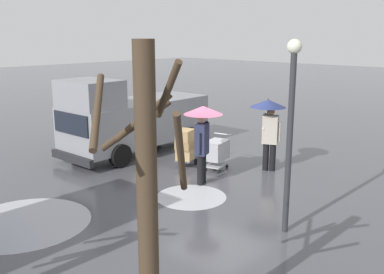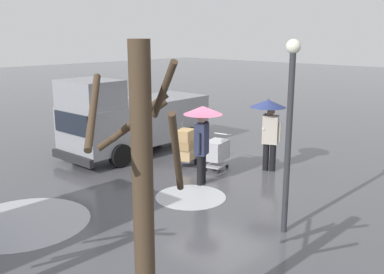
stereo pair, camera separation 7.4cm
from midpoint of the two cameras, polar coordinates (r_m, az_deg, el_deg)
name	(u,v)px [view 2 (the right image)]	position (r m, az deg, el deg)	size (l,w,h in m)	color
ground_plane	(219,171)	(12.93, 3.68, -4.44)	(90.00, 90.00, 0.00)	#4C4C51
slush_patch_near_cluster	(191,197)	(10.92, 0.01, -7.81)	(1.76, 1.76, 0.01)	silver
slush_patch_under_van	(23,222)	(10.18, -21.06, -10.37)	(2.84, 2.84, 0.01)	#ADAFB5
slush_patch_mid_street	(96,148)	(15.84, -12.32, -1.36)	(2.61, 2.61, 0.01)	#ADAFB5
cargo_van_parked_right	(132,119)	(14.73, -7.71, 2.41)	(2.34, 5.41, 2.60)	gray
shopping_cart_vendor	(217,151)	(12.90, 3.42, -1.85)	(0.73, 0.92, 1.02)	#B2B2B7
hand_dolly_boxes	(185,145)	(13.14, -0.70, -1.08)	(0.73, 0.84, 1.32)	#515156
pedestrian_pink_side	(202,126)	(11.46, 1.55, 1.46)	(1.04, 1.04, 2.15)	black
pedestrian_black_side	(269,118)	(12.78, 10.22, 2.49)	(1.04, 1.04, 2.15)	black
bare_tree_near	(143,203)	(5.00, -5.98, -8.59)	(1.34, 1.34, 3.90)	#423323
street_lamp	(290,118)	(8.60, 12.91, 2.46)	(0.28, 0.28, 3.86)	#2D2D33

